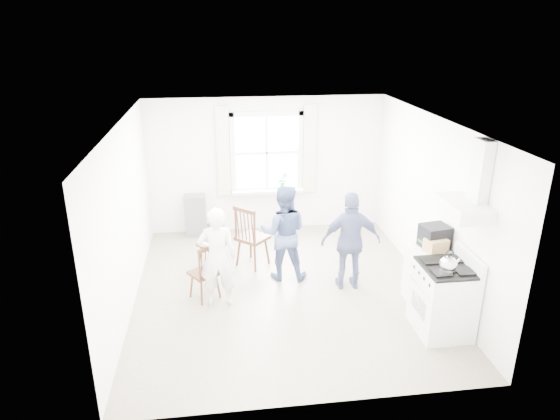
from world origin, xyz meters
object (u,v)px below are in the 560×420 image
at_px(stereo_stack, 435,236).
at_px(person_mid, 284,233).
at_px(gas_stove, 443,298).
at_px(low_cabinet, 426,275).
at_px(person_right, 351,241).
at_px(windsor_chair_b, 248,231).
at_px(person_left, 217,257).
at_px(windsor_chair_c, 207,267).
at_px(windsor_chair_a, 214,238).

distance_m(stereo_stack, person_mid, 2.28).
bearing_deg(gas_stove, low_cabinet, 84.32).
bearing_deg(person_right, low_cabinet, 150.83).
bearing_deg(windsor_chair_b, stereo_stack, -30.52).
distance_m(gas_stove, person_mid, 2.58).
bearing_deg(stereo_stack, person_left, 172.86).
bearing_deg(stereo_stack, gas_stove, -99.89).
bearing_deg(person_right, person_left, 9.65).
xyz_separation_m(low_cabinet, person_right, (-0.97, 0.61, 0.32)).
xyz_separation_m(low_cabinet, windsor_chair_c, (-3.14, 0.49, 0.10)).
distance_m(low_cabinet, person_left, 3.02).
distance_m(stereo_stack, windsor_chair_b, 2.96).
xyz_separation_m(stereo_stack, person_right, (-1.02, 0.62, -0.29)).
xyz_separation_m(low_cabinet, stereo_stack, (0.05, -0.01, 0.61)).
relative_size(low_cabinet, stereo_stack, 2.18).
bearing_deg(stereo_stack, windsor_chair_c, 171.05).
xyz_separation_m(gas_stove, windsor_chair_a, (-2.95, 2.22, 0.05)).
bearing_deg(gas_stove, stereo_stack, 80.11).
relative_size(person_left, person_mid, 0.97).
bearing_deg(windsor_chair_b, person_right, -30.00).
distance_m(low_cabinet, stereo_stack, 0.62).
xyz_separation_m(windsor_chair_c, person_left, (0.16, -0.12, 0.20)).
distance_m(stereo_stack, windsor_chair_a, 3.48).
height_order(low_cabinet, windsor_chair_a, low_cabinet).
distance_m(windsor_chair_c, person_right, 2.18).
xyz_separation_m(person_mid, person_right, (0.96, -0.45, -0.00)).
relative_size(low_cabinet, windsor_chair_a, 1.03).
height_order(windsor_chair_a, windsor_chair_b, windsor_chair_b).
bearing_deg(person_mid, stereo_stack, 162.38).
bearing_deg(person_left, windsor_chair_c, -36.42).
xyz_separation_m(low_cabinet, windsor_chair_b, (-2.47, 1.47, 0.21)).
bearing_deg(stereo_stack, person_right, 148.73).
relative_size(low_cabinet, person_right, 0.58).
xyz_separation_m(low_cabinet, person_left, (-2.98, 0.37, 0.30)).
bearing_deg(windsor_chair_b, low_cabinet, -30.77).
relative_size(windsor_chair_b, person_left, 0.73).
relative_size(stereo_stack, windsor_chair_a, 0.47).
distance_m(low_cabinet, person_right, 1.19).
relative_size(low_cabinet, person_left, 0.60).
distance_m(windsor_chair_a, person_right, 2.26).
height_order(low_cabinet, person_mid, person_mid).
bearing_deg(windsor_chair_c, gas_stove, -21.16).
bearing_deg(windsor_chair_a, person_mid, -23.29).
bearing_deg(person_mid, low_cabinet, 162.10).
bearing_deg(person_left, person_mid, -144.83).
relative_size(windsor_chair_c, person_right, 0.58).
bearing_deg(person_mid, person_left, 44.14).
xyz_separation_m(gas_stove, person_mid, (-1.87, 1.76, 0.29)).
relative_size(windsor_chair_a, person_mid, 0.57).
distance_m(gas_stove, person_left, 3.11).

